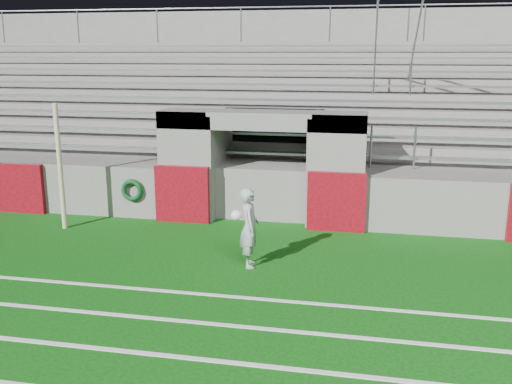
# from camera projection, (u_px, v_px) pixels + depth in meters

# --- Properties ---
(ground) EXTENTS (90.00, 90.00, 0.00)m
(ground) POSITION_uv_depth(u_px,v_px,m) (226.00, 273.00, 10.40)
(ground) COLOR #0C4A0D
(ground) RESTS_ON ground
(field_post) EXTENTS (0.11, 0.11, 2.85)m
(field_post) POSITION_uv_depth(u_px,v_px,m) (60.00, 167.00, 12.73)
(field_post) COLOR beige
(field_post) RESTS_ON ground
(stadium_structure) EXTENTS (26.00, 8.48, 5.42)m
(stadium_structure) POSITION_uv_depth(u_px,v_px,m) (289.00, 133.00, 17.63)
(stadium_structure) COLOR slate
(stadium_structure) RESTS_ON ground
(goalkeeper_with_ball) EXTENTS (0.58, 0.62, 1.51)m
(goalkeeper_with_ball) POSITION_uv_depth(u_px,v_px,m) (249.00, 227.00, 10.58)
(goalkeeper_with_ball) COLOR #A0A5AA
(goalkeeper_with_ball) RESTS_ON ground
(hose_coil) EXTENTS (0.56, 0.15, 0.56)m
(hose_coil) POSITION_uv_depth(u_px,v_px,m) (132.00, 190.00, 13.60)
(hose_coil) COLOR #0D4511
(hose_coil) RESTS_ON ground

